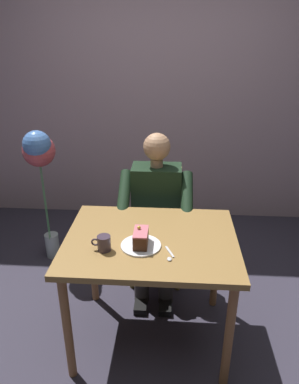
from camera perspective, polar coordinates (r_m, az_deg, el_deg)
ground_plane at (r=2.58m, az=0.20°, el=-21.83°), size 14.00×14.00×0.00m
cafe_rear_panel at (r=3.62m, az=2.21°, el=18.67°), size 6.40×0.12×3.00m
dining_table at (r=2.15m, az=0.23°, el=-9.53°), size 1.00×0.78×0.76m
chair at (r=2.87m, az=1.17°, el=-4.28°), size 0.42×0.42×0.89m
seated_person at (r=2.65m, az=1.01°, el=-3.40°), size 0.53×0.58×1.21m
dessert_plate at (r=2.02m, az=-1.38°, el=-8.53°), size 0.23×0.23×0.01m
cake_slice at (r=2.00m, az=-1.40°, el=-7.32°), size 0.08×0.14×0.11m
coffee_cup at (r=1.99m, az=-7.33°, el=-8.06°), size 0.11×0.07×0.09m
dessert_spoon at (r=1.95m, az=3.22°, el=-10.11°), size 0.05×0.14×0.01m
balloon_display at (r=2.94m, az=-17.11°, el=4.91°), size 0.26×0.27×1.18m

